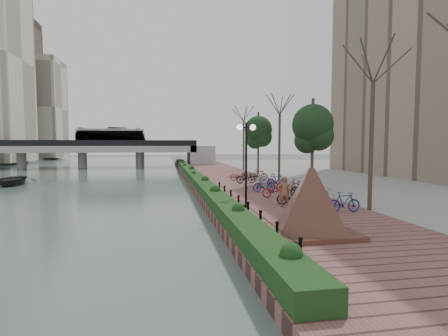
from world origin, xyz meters
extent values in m
plane|color=#59595B|center=(0.00, 0.00, 0.00)|extent=(220.00, 220.00, 0.00)
cube|color=#4A5D56|center=(-15.00, 25.00, 0.01)|extent=(30.00, 130.00, 0.02)
cube|color=brown|center=(4.00, 17.50, 0.25)|extent=(8.00, 75.00, 0.50)
cube|color=gray|center=(20.00, 17.50, 0.25)|extent=(24.00, 75.00, 0.50)
cube|color=black|center=(0.60, 20.00, 0.80)|extent=(1.10, 56.00, 0.60)
cylinder|color=black|center=(1.40, -5.00, 0.85)|extent=(0.10, 0.10, 0.70)
cylinder|color=black|center=(1.40, -3.00, 0.85)|extent=(0.10, 0.10, 0.70)
cylinder|color=black|center=(1.40, -1.00, 0.85)|extent=(0.10, 0.10, 0.70)
cylinder|color=black|center=(1.40, 1.00, 0.85)|extent=(0.10, 0.10, 0.70)
cylinder|color=black|center=(1.40, 3.00, 0.85)|extent=(0.10, 0.10, 0.70)
cylinder|color=black|center=(1.40, 5.00, 0.85)|extent=(0.10, 0.10, 0.70)
cylinder|color=black|center=(1.40, 7.00, 0.85)|extent=(0.10, 0.10, 0.70)
cylinder|color=black|center=(1.40, 9.00, 0.85)|extent=(0.10, 0.10, 0.70)
cube|color=#4E2821|center=(3.08, -1.91, 0.59)|extent=(2.99, 2.99, 0.18)
pyramid|color=#4E2821|center=(3.08, -1.91, 1.82)|extent=(4.51, 4.51, 2.29)
cylinder|color=black|center=(1.99, 3.85, 2.73)|extent=(0.12, 0.12, 4.46)
cylinder|color=black|center=(1.99, 3.85, 4.71)|extent=(0.70, 0.06, 0.06)
sphere|color=white|center=(1.64, 3.85, 4.71)|extent=(0.32, 0.32, 0.32)
sphere|color=white|center=(2.34, 3.85, 4.71)|extent=(0.32, 0.32, 0.32)
imported|color=brown|center=(4.00, 3.55, 1.32)|extent=(0.66, 0.48, 1.65)
imported|color=#98989C|center=(4.60, 1.53, 0.95)|extent=(0.60, 1.72, 0.90)
imported|color=black|center=(4.60, 4.13, 1.00)|extent=(0.47, 1.66, 1.00)
imported|color=maroon|center=(4.60, 6.73, 0.95)|extent=(0.60, 1.71, 0.90)
imported|color=navy|center=(4.60, 9.33, 1.00)|extent=(0.47, 1.66, 1.00)
imported|color=#98989C|center=(4.60, 11.93, 0.95)|extent=(0.60, 1.71, 0.90)
imported|color=black|center=(4.60, 14.53, 1.00)|extent=(0.47, 1.66, 1.00)
imported|color=maroon|center=(4.60, 17.13, 0.95)|extent=(0.60, 1.72, 0.90)
imported|color=navy|center=(6.40, 1.53, 1.00)|extent=(0.47, 1.66, 1.00)
imported|color=#98989C|center=(6.40, 4.13, 0.95)|extent=(0.60, 1.71, 0.90)
imported|color=black|center=(6.40, 6.73, 1.00)|extent=(0.47, 1.66, 1.00)
imported|color=maroon|center=(6.40, 9.33, 0.95)|extent=(0.60, 1.71, 0.90)
imported|color=navy|center=(6.40, 11.93, 1.00)|extent=(0.47, 1.66, 1.00)
imported|color=#98989C|center=(6.40, 14.53, 0.95)|extent=(0.60, 1.71, 0.90)
imported|color=black|center=(6.40, 17.13, 1.00)|extent=(0.47, 1.66, 1.00)
cube|color=gray|center=(26.00, 18.00, 18.00)|extent=(12.00, 24.00, 35.00)
cube|color=gray|center=(-15.00, 45.00, 3.00)|extent=(36.00, 8.00, 1.00)
cube|color=black|center=(-15.00, 41.10, 3.95)|extent=(36.00, 0.15, 0.90)
cube|color=black|center=(-15.00, 48.90, 3.95)|extent=(36.00, 0.15, 0.90)
cylinder|color=gray|center=(-24.00, 45.00, 1.25)|extent=(1.40, 1.40, 2.50)
cylinder|color=gray|center=(-15.00, 45.00, 1.25)|extent=(1.40, 1.40, 2.50)
cylinder|color=gray|center=(-6.00, 45.00, 1.25)|extent=(1.40, 1.40, 2.50)
imported|color=silver|center=(-10.45, 45.00, 5.00)|extent=(2.52, 10.77, 3.00)
imported|color=black|center=(-16.15, 21.16, 0.51)|extent=(3.98, 5.16, 0.99)
cube|color=beige|center=(-33.00, 80.00, 12.50)|extent=(12.00, 12.00, 24.00)
camera|label=1|loc=(-2.34, -14.00, 3.86)|focal=28.00mm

